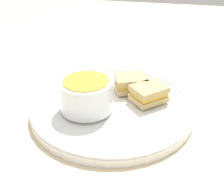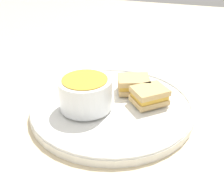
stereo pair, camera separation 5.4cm
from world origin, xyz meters
The scene contains 7 objects.
ground_plane centered at (0.00, 0.00, 0.00)m, with size 2.40×2.40×0.00m, color beige.
plate centered at (0.00, 0.00, 0.01)m, with size 0.34×0.34×0.02m.
soup_bowl centered at (0.04, 0.03, 0.05)m, with size 0.11×0.11×0.06m.
spoon centered at (0.10, 0.00, 0.02)m, with size 0.04×0.11×0.01m.
sandwich_half_near centered at (-0.07, -0.03, 0.04)m, with size 0.09×0.09×0.03m.
sandwich_half_far centered at (-0.03, -0.06, 0.04)m, with size 0.08×0.08×0.03m.
menu_sheet centered at (0.28, -0.26, 0.00)m, with size 0.28×0.33×0.00m.
Camera 2 is at (-0.17, 0.44, 0.31)m, focal length 42.00 mm.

